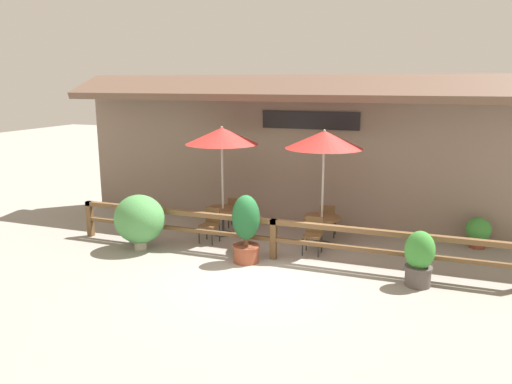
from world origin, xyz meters
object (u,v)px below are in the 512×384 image
chair_near_wallside (236,210)px  potted_plant_broad_leaf (139,219)px  chair_middle_wallside (328,218)px  patio_umbrella_near (222,136)px  potted_plant_small_flowering (246,228)px  chair_middle_streetside (313,233)px  potted_plant_corner_fern (419,258)px  potted_plant_tall_tropical (478,232)px  dining_table_near (223,213)px  dining_table_middle (322,222)px  patio_umbrella_middle (324,140)px  chair_near_streetside (210,223)px

chair_near_wallside → potted_plant_broad_leaf: 2.94m
chair_near_wallside → chair_middle_wallside: (2.59, 0.08, 0.00)m
patio_umbrella_near → potted_plant_small_flowering: patio_umbrella_near is taller
chair_middle_streetside → potted_plant_broad_leaf: bearing=-164.8°
potted_plant_corner_fern → potted_plant_tall_tropical: (1.27, 2.97, -0.16)m
patio_umbrella_near → potted_plant_small_flowering: size_ratio=1.86×
dining_table_near → dining_table_middle: same height
potted_plant_small_flowering → potted_plant_corner_fern: size_ratio=1.36×
dining_table_middle → chair_middle_streetside: 0.72m
dining_table_middle → potted_plant_tall_tropical: potted_plant_tall_tropical is taller
patio_umbrella_near → potted_plant_corner_fern: 5.80m
potted_plant_corner_fern → chair_middle_wallside: bearing=132.8°
patio_umbrella_middle → chair_middle_streetside: bearing=-93.4°
dining_table_middle → potted_plant_corner_fern: (2.42, -1.90, 0.00)m
chair_near_streetside → potted_plant_small_flowering: size_ratio=0.56×
chair_near_streetside → patio_umbrella_middle: (2.72, 0.77, 2.15)m
chair_near_wallside → potted_plant_tall_tropical: size_ratio=1.13×
potted_plant_small_flowering → chair_middle_wallside: bearing=62.3°
chair_middle_wallside → patio_umbrella_middle: bearing=83.6°
dining_table_middle → chair_middle_streetside: (-0.04, -0.71, -0.08)m
patio_umbrella_near → chair_near_wallside: patio_umbrella_near is taller
chair_near_wallside → chair_middle_streetside: bearing=143.6°
chair_middle_streetside → potted_plant_tall_tropical: size_ratio=1.13×
patio_umbrella_near → chair_middle_streetside: patio_umbrella_near is taller
patio_umbrella_near → chair_middle_streetside: 3.46m
dining_table_middle → potted_plant_broad_leaf: potted_plant_broad_leaf is taller
chair_middle_wallside → potted_plant_corner_fern: size_ratio=0.76×
chair_near_streetside → potted_plant_corner_fern: 5.26m
chair_near_streetside → dining_table_middle: bearing=20.4°
chair_middle_streetside → potted_plant_tall_tropical: chair_middle_streetside is taller
dining_table_near → dining_table_middle: bearing=1.4°
patio_umbrella_near → potted_plant_tall_tropical: 6.84m
chair_middle_wallside → patio_umbrella_near: bearing=9.8°
chair_near_streetside → potted_plant_small_flowering: bearing=-32.6°
chair_middle_wallside → potted_plant_tall_tropical: bearing=179.1°
chair_near_wallside → chair_middle_wallside: same height
chair_near_wallside → chair_middle_wallside: bearing=173.1°
patio_umbrella_near → dining_table_middle: bearing=1.4°
dining_table_near → chair_near_streetside: size_ratio=1.06×
potted_plant_small_flowering → potted_plant_broad_leaf: 2.76m
chair_near_wallside → chair_middle_wallside: 2.59m
dining_table_middle → chair_middle_wallside: chair_middle_wallside is taller
potted_plant_tall_tropical → potted_plant_small_flowering: bearing=-150.0°
patio_umbrella_middle → chair_middle_wallside: bearing=90.1°
chair_near_wallside → potted_plant_corner_fern: size_ratio=0.76×
chair_near_wallside → potted_plant_small_flowering: potted_plant_small_flowering is taller
patio_umbrella_near → chair_middle_wallside: patio_umbrella_near is taller
potted_plant_tall_tropical → potted_plant_corner_fern: bearing=-113.2°
chair_near_wallside → patio_umbrella_middle: bearing=157.6°
dining_table_near → patio_umbrella_middle: bearing=1.4°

